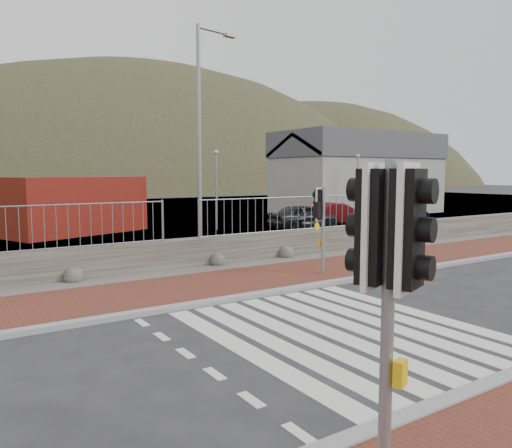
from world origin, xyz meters
TOP-DOWN VIEW (x-y plane):
  - ground at (0.00, 0.00)m, footprint 220.00×220.00m
  - sidewalk_far at (0.00, 4.50)m, footprint 40.00×3.00m
  - kerb_near at (0.00, -3.00)m, footprint 40.00×0.25m
  - kerb_far at (0.00, 3.00)m, footprint 40.00×0.25m
  - zebra_crossing at (-0.00, 0.00)m, footprint 4.62×5.60m
  - gravel_strip at (0.00, 6.50)m, footprint 40.00×1.50m
  - stone_wall at (0.00, 7.30)m, footprint 40.00×0.60m
  - railing at (0.00, 7.15)m, footprint 18.07×0.07m
  - quay at (0.00, 27.90)m, footprint 120.00×40.00m
  - harbor_building at (20.00, 19.90)m, footprint 12.20×6.20m
  - hills_backdrop at (6.74, 87.90)m, footprint 254.00×90.00m
  - traffic_signal_near at (-2.94, -3.70)m, footprint 0.50×0.40m
  - traffic_signal_far at (2.93, 4.02)m, footprint 0.63×0.34m
  - streetlight at (1.25, 8.12)m, footprint 1.62×0.46m
  - shipping_container at (-0.46, 18.28)m, footprint 7.15×4.98m
  - car_a at (10.05, 13.79)m, footprint 3.93×1.78m
  - car_b at (12.81, 14.31)m, footprint 3.92×1.53m
  - car_c at (16.63, 13.39)m, footprint 4.74×2.57m

SIDE VIEW (x-z plane):
  - hills_backdrop at x=6.74m, z-range -73.05..26.95m
  - ground at x=0.00m, z-range 0.00..0.00m
  - quay at x=0.00m, z-range -0.25..0.25m
  - zebra_crossing at x=0.00m, z-range 0.00..0.01m
  - gravel_strip at x=0.00m, z-range 0.00..0.06m
  - sidewalk_far at x=0.00m, z-range 0.00..0.08m
  - kerb_near at x=0.00m, z-range -0.01..0.11m
  - kerb_far at x=0.00m, z-range -0.01..0.11m
  - stone_wall at x=0.00m, z-range 0.00..0.90m
  - car_b at x=12.81m, z-range 0.00..1.27m
  - car_c at x=16.63m, z-range 0.00..1.30m
  - car_a at x=10.05m, z-range 0.00..1.31m
  - shipping_container at x=-0.46m, z-range 0.00..2.75m
  - railing at x=0.00m, z-range 1.21..2.43m
  - traffic_signal_far at x=2.93m, z-range 0.57..3.12m
  - traffic_signal_near at x=-2.94m, z-range 0.67..3.73m
  - harbor_building at x=20.00m, z-range 0.03..5.83m
  - streetlight at x=1.25m, z-range 0.48..8.17m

